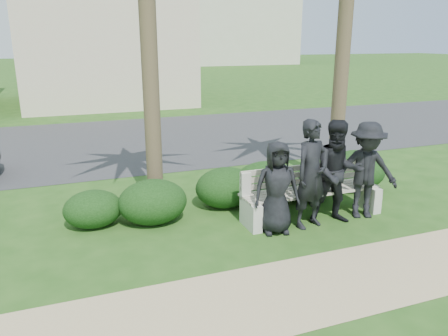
{
  "coord_description": "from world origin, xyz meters",
  "views": [
    {
      "loc": [
        -3.4,
        -6.23,
        3.21
      ],
      "look_at": [
        -0.69,
        1.0,
        0.93
      ],
      "focal_mm": 35.0,
      "sensor_mm": 36.0,
      "label": 1
    }
  ],
  "objects": [
    {
      "name": "hedge_b",
      "position": [
        -2.01,
        1.15,
        0.41
      ],
      "size": [
        1.25,
        1.03,
        0.82
      ],
      "primitive_type": "ellipsoid",
      "color": "black",
      "rests_on": "ground"
    },
    {
      "name": "asphalt_street",
      "position": [
        0.0,
        8.0,
        0.0
      ],
      "size": [
        160.0,
        8.0,
        0.01
      ],
      "primitive_type": "cube",
      "color": "#2D2D30",
      "rests_on": "ground"
    },
    {
      "name": "stucco_bldg_right",
      "position": [
        -1.0,
        18.0,
        3.66
      ],
      "size": [
        8.4,
        8.4,
        7.3
      ],
      "color": "beige",
      "rests_on": "ground"
    },
    {
      "name": "hedge_d",
      "position": [
        0.32,
        1.27,
        0.45
      ],
      "size": [
        1.38,
        1.14,
        0.9
      ],
      "primitive_type": "ellipsoid",
      "color": "black",
      "rests_on": "ground"
    },
    {
      "name": "ground",
      "position": [
        0.0,
        0.0,
        0.0
      ],
      "size": [
        160.0,
        160.0,
        0.0
      ],
      "primitive_type": "plane",
      "color": "#224B15",
      "rests_on": "ground"
    },
    {
      "name": "man_b",
      "position": [
        0.56,
        -0.01,
        0.96
      ],
      "size": [
        0.79,
        0.61,
        1.92
      ],
      "primitive_type": "imported",
      "rotation": [
        0.0,
        0.0,
        0.23
      ],
      "color": "black",
      "rests_on": "ground"
    },
    {
      "name": "hedge_a",
      "position": [
        -3.05,
        1.35,
        0.34
      ],
      "size": [
        1.03,
        0.85,
        0.67
      ],
      "primitive_type": "ellipsoid",
      "color": "black",
      "rests_on": "ground"
    },
    {
      "name": "footpath",
      "position": [
        0.0,
        -1.8,
        0.0
      ],
      "size": [
        30.0,
        1.6,
        0.01
      ],
      "primitive_type": "cube",
      "color": "tan",
      "rests_on": "ground"
    },
    {
      "name": "hedge_e",
      "position": [
        1.25,
        1.2,
        0.37
      ],
      "size": [
        1.12,
        0.93,
        0.73
      ],
      "primitive_type": "ellipsoid",
      "color": "black",
      "rests_on": "ground"
    },
    {
      "name": "hedge_f",
      "position": [
        2.59,
        1.41,
        0.45
      ],
      "size": [
        1.37,
        1.14,
        0.9
      ],
      "primitive_type": "ellipsoid",
      "color": "black",
      "rests_on": "ground"
    },
    {
      "name": "man_c",
      "position": [
        1.08,
        -0.02,
        0.94
      ],
      "size": [
        1.09,
        0.95,
        1.88
      ],
      "primitive_type": "imported",
      "rotation": [
        0.0,
        0.0,
        -0.3
      ],
      "color": "black",
      "rests_on": "ground"
    },
    {
      "name": "hedge_c",
      "position": [
        -0.48,
        1.45,
        0.4
      ],
      "size": [
        1.23,
        1.02,
        0.8
      ],
      "primitive_type": "ellipsoid",
      "color": "black",
      "rests_on": "ground"
    },
    {
      "name": "man_d",
      "position": [
        1.72,
        0.01,
        0.9
      ],
      "size": [
        1.33,
        1.03,
        1.81
      ],
      "primitive_type": "imported",
      "rotation": [
        0.0,
        0.0,
        -0.35
      ],
      "color": "black",
      "rests_on": "ground"
    },
    {
      "name": "man_a",
      "position": [
        -0.12,
        -0.02,
        0.8
      ],
      "size": [
        0.87,
        0.65,
        1.61
      ],
      "primitive_type": "imported",
      "rotation": [
        0.0,
        0.0,
        -0.19
      ],
      "color": "black",
      "rests_on": "ground"
    },
    {
      "name": "park_bench",
      "position": [
        0.8,
        0.34,
        0.42
      ],
      "size": [
        2.68,
        0.62,
        0.94
      ],
      "rotation": [
        0.0,
        0.0,
        0.0
      ],
      "color": "#9F9685",
      "rests_on": "ground"
    }
  ]
}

